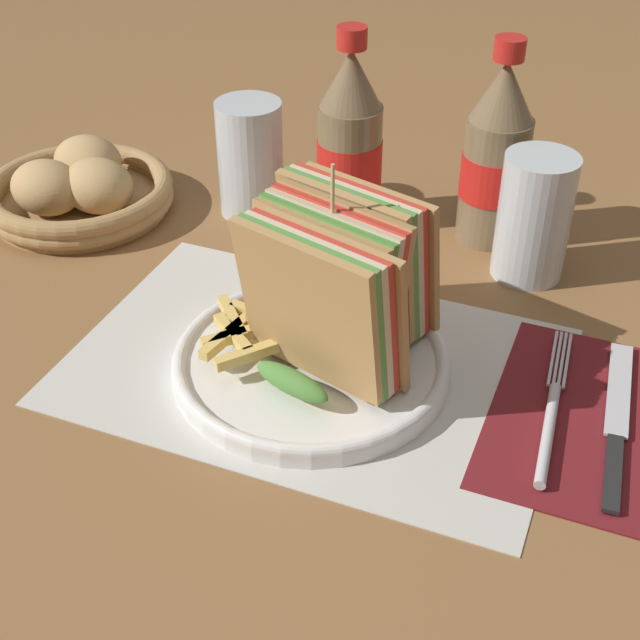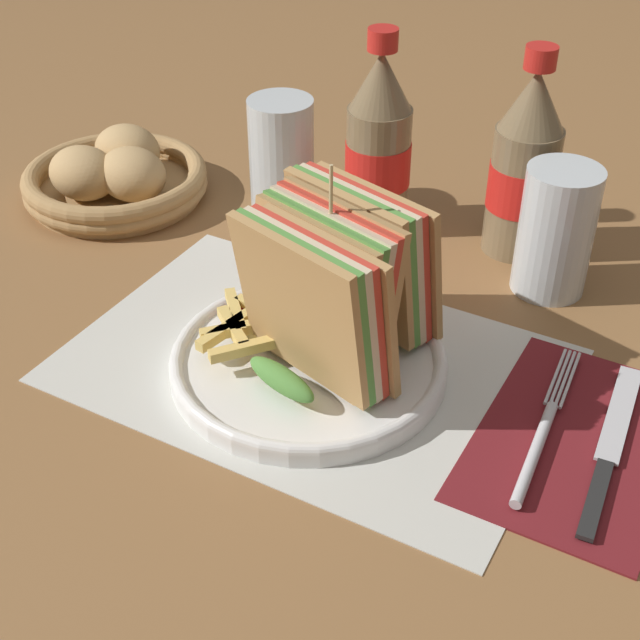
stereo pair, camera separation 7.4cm
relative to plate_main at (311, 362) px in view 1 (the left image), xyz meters
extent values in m
plane|color=olive|center=(0.02, 0.03, -0.01)|extent=(4.00, 4.00, 0.00)
cube|color=silver|center=(0.00, 0.01, -0.01)|extent=(0.41, 0.27, 0.00)
cylinder|color=white|center=(0.00, 0.00, 0.00)|extent=(0.23, 0.23, 0.01)
torus|color=white|center=(0.00, 0.00, 0.00)|extent=(0.23, 0.23, 0.01)
cube|color=tan|center=(0.01, -0.03, 0.08)|extent=(0.13, 0.06, 0.13)
cube|color=#518E3D|center=(0.01, -0.03, 0.07)|extent=(0.13, 0.06, 0.13)
cube|color=beige|center=(0.01, -0.02, 0.07)|extent=(0.13, 0.06, 0.13)
cube|color=red|center=(0.02, -0.01, 0.07)|extent=(0.13, 0.06, 0.13)
cube|color=tan|center=(0.02, 0.00, 0.07)|extent=(0.13, 0.06, 0.13)
ellipsoid|color=#518E3D|center=(0.01, -0.05, 0.02)|extent=(0.07, 0.04, 0.02)
cube|color=tan|center=(0.01, -0.01, 0.07)|extent=(0.13, 0.06, 0.13)
cube|color=#518E3D|center=(0.01, 0.00, 0.07)|extent=(0.13, 0.06, 0.13)
cube|color=beige|center=(0.01, 0.01, 0.07)|extent=(0.13, 0.06, 0.13)
cube|color=red|center=(0.01, 0.01, 0.07)|extent=(0.13, 0.06, 0.13)
cube|color=tan|center=(0.01, 0.02, 0.08)|extent=(0.13, 0.06, 0.13)
ellipsoid|color=#518E3D|center=(0.01, -0.01, 0.02)|extent=(0.07, 0.04, 0.02)
cube|color=tan|center=(0.01, 0.05, 0.08)|extent=(0.13, 0.06, 0.13)
cube|color=#518E3D|center=(0.01, 0.06, 0.07)|extent=(0.13, 0.06, 0.13)
cube|color=beige|center=(0.01, 0.07, 0.07)|extent=(0.13, 0.06, 0.13)
cube|color=red|center=(0.02, 0.07, 0.07)|extent=(0.13, 0.06, 0.13)
cube|color=tan|center=(0.02, 0.08, 0.07)|extent=(0.13, 0.06, 0.13)
ellipsoid|color=#518E3D|center=(0.01, 0.03, 0.02)|extent=(0.07, 0.04, 0.02)
cylinder|color=tan|center=(0.01, 0.01, 0.09)|extent=(0.00, 0.00, 0.17)
cube|color=#E5C166|center=(-0.04, -0.01, 0.01)|extent=(0.05, 0.01, 0.01)
cube|color=#E5C166|center=(-0.06, 0.01, 0.01)|extent=(0.02, 0.05, 0.01)
cube|color=#E5C166|center=(-0.04, 0.01, 0.01)|extent=(0.01, 0.05, 0.01)
cube|color=#E5C166|center=(-0.05, 0.01, 0.02)|extent=(0.07, 0.02, 0.01)
cube|color=#E5C166|center=(-0.06, -0.02, 0.02)|extent=(0.05, 0.05, 0.01)
cube|color=#E5C166|center=(-0.06, -0.02, 0.02)|extent=(0.05, 0.04, 0.01)
cube|color=#E5C166|center=(-0.07, -0.02, 0.02)|extent=(0.02, 0.07, 0.01)
cube|color=#E5C166|center=(-0.07, 0.00, 0.02)|extent=(0.05, 0.05, 0.01)
cube|color=#E5C166|center=(-0.04, -0.03, 0.02)|extent=(0.05, 0.06, 0.01)
ellipsoid|color=maroon|center=(-0.07, 0.02, 0.02)|extent=(0.04, 0.03, 0.01)
cube|color=maroon|center=(0.22, 0.03, -0.01)|extent=(0.14, 0.22, 0.00)
cylinder|color=silver|center=(0.20, -0.01, 0.00)|extent=(0.02, 0.11, 0.01)
cylinder|color=silver|center=(0.19, 0.08, 0.00)|extent=(0.01, 0.08, 0.00)
cylinder|color=silver|center=(0.19, 0.08, 0.00)|extent=(0.01, 0.08, 0.00)
cylinder|color=silver|center=(0.19, 0.08, 0.00)|extent=(0.01, 0.08, 0.00)
cylinder|color=silver|center=(0.20, 0.08, 0.00)|extent=(0.01, 0.08, 0.00)
cube|color=black|center=(0.25, -0.03, 0.00)|extent=(0.02, 0.08, 0.00)
cube|color=silver|center=(0.24, 0.07, 0.00)|extent=(0.03, 0.12, 0.00)
cylinder|color=#7A6647|center=(-0.06, 0.25, 0.05)|extent=(0.07, 0.07, 0.13)
cylinder|color=red|center=(-0.06, 0.25, 0.06)|extent=(0.07, 0.07, 0.05)
cone|color=#7A6647|center=(-0.06, 0.25, 0.15)|extent=(0.06, 0.06, 0.06)
cylinder|color=red|center=(-0.06, 0.25, 0.19)|extent=(0.03, 0.03, 0.02)
cylinder|color=#7A6647|center=(0.08, 0.27, 0.05)|extent=(0.07, 0.07, 0.13)
cylinder|color=red|center=(0.08, 0.27, 0.06)|extent=(0.07, 0.07, 0.05)
cone|color=#7A6647|center=(0.08, 0.27, 0.15)|extent=(0.06, 0.06, 0.06)
cylinder|color=red|center=(0.08, 0.27, 0.19)|extent=(0.03, 0.03, 0.02)
cylinder|color=silver|center=(0.14, 0.22, 0.05)|extent=(0.07, 0.07, 0.12)
cylinder|color=silver|center=(-0.17, 0.23, 0.05)|extent=(0.07, 0.07, 0.12)
cylinder|color=black|center=(-0.17, 0.23, 0.01)|extent=(0.06, 0.06, 0.04)
cylinder|color=#AD8451|center=(-0.34, 0.16, 0.00)|extent=(0.19, 0.19, 0.01)
torus|color=#AD8451|center=(-0.34, 0.16, 0.00)|extent=(0.20, 0.20, 0.02)
torus|color=#AD8451|center=(-0.34, 0.16, 0.02)|extent=(0.20, 0.20, 0.02)
ellipsoid|color=tan|center=(-0.30, 0.15, 0.03)|extent=(0.08, 0.07, 0.06)
ellipsoid|color=tan|center=(-0.35, 0.20, 0.03)|extent=(0.08, 0.07, 0.06)
ellipsoid|color=tan|center=(-0.35, 0.13, 0.03)|extent=(0.08, 0.07, 0.06)
camera|label=1|loc=(0.22, -0.53, 0.46)|focal=50.00mm
camera|label=2|loc=(0.29, -0.50, 0.46)|focal=50.00mm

